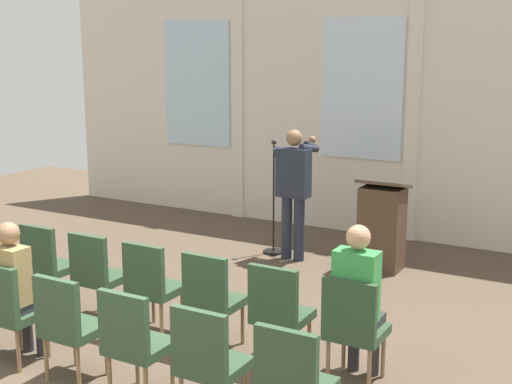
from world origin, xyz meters
The scene contains 17 objects.
rear_partition centered at (0.03, 6.52, 1.93)m, with size 10.76×0.14×3.83m.
speaker centered at (-0.25, 4.79, 1.00)m, with size 0.51×0.69×1.72m.
mic_stand centered at (-0.61, 4.92, 0.34)m, with size 0.28×0.28×1.55m.
lectern centered at (0.89, 4.97, 0.55)m, with size 0.60×0.48×1.16m.
chair_r0_c0 centered at (-1.73, 1.91, 0.53)m, with size 0.46×0.44×0.94m.
chair_r0_c1 centered at (-1.04, 1.91, 0.53)m, with size 0.46×0.44×0.94m.
chair_r0_c2 centered at (-0.35, 1.91, 0.53)m, with size 0.46×0.44×0.94m.
chair_r0_c3 centered at (0.35, 1.91, 0.53)m, with size 0.46×0.44×0.94m.
chair_r0_c4 centered at (1.04, 1.91, 0.53)m, with size 0.46×0.44×0.94m.
chair_r0_c5 centered at (1.73, 1.91, 0.53)m, with size 0.46×0.44×0.94m.
audience_r0_c5 centered at (1.73, 1.99, 0.75)m, with size 0.36×0.39×1.36m.
chair_r1_c1 centered at (-1.04, 0.80, 0.53)m, with size 0.46×0.44×0.94m.
audience_r1_c1 centered at (-1.04, 0.88, 0.72)m, with size 0.36×0.39×1.28m.
chair_r1_c2 centered at (-0.35, 0.80, 0.53)m, with size 0.46×0.44×0.94m.
chair_r1_c3 centered at (0.35, 0.80, 0.53)m, with size 0.46×0.44×0.94m.
chair_r1_c4 centered at (1.04, 0.80, 0.53)m, with size 0.46×0.44×0.94m.
chair_r1_c5 centered at (1.73, 0.80, 0.53)m, with size 0.46×0.44×0.94m.
Camera 1 is at (3.66, -3.14, 2.76)m, focal length 48.86 mm.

